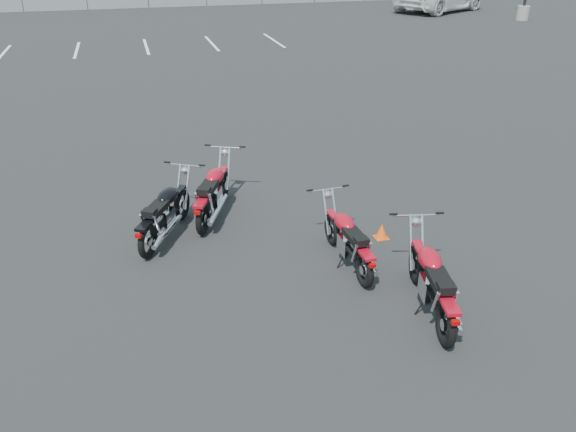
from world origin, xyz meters
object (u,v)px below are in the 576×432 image
object	(u,v)px
motorcycle_front_red	(213,193)
motorcycle_rear_red	(348,240)
motorcycle_third_red	(432,282)
motorcycle_second_black	(165,213)

from	to	relation	value
motorcycle_front_red	motorcycle_rear_red	world-z (taller)	motorcycle_front_red
motorcycle_front_red	motorcycle_rear_red	bearing A→B (deg)	-52.22
motorcycle_third_red	motorcycle_rear_red	size ratio (longest dim) A/B	1.08
motorcycle_front_red	motorcycle_second_black	world-z (taller)	motorcycle_front_red
motorcycle_rear_red	motorcycle_second_black	bearing A→B (deg)	147.96
motorcycle_front_red	motorcycle_second_black	bearing A→B (deg)	-147.38
motorcycle_second_black	motorcycle_third_red	distance (m)	4.51
motorcycle_front_red	motorcycle_third_red	distance (m)	4.38
motorcycle_second_black	motorcycle_third_red	world-z (taller)	motorcycle_third_red
motorcycle_third_red	motorcycle_rear_red	bearing A→B (deg)	113.75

